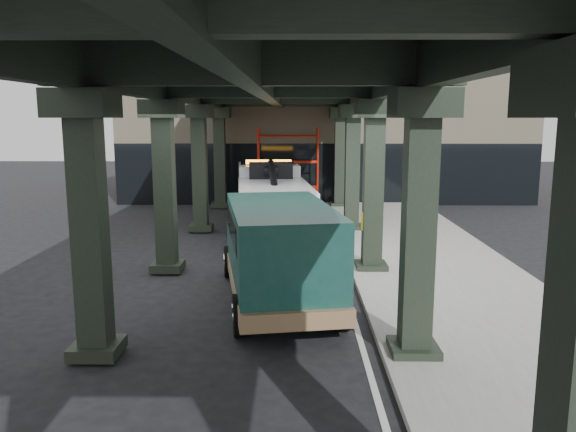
{
  "coord_description": "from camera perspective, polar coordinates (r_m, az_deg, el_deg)",
  "views": [
    {
      "loc": [
        0.36,
        -14.02,
        4.5
      ],
      "look_at": [
        0.16,
        1.96,
        1.7
      ],
      "focal_mm": 35.0,
      "sensor_mm": 36.0,
      "label": 1
    }
  ],
  "objects": [
    {
      "name": "lane_stripe",
      "position": [
        16.69,
        5.34,
        -5.73
      ],
      "size": [
        0.12,
        38.0,
        0.01
      ],
      "primitive_type": "cube",
      "color": "silver",
      "rests_on": "ground"
    },
    {
      "name": "tow_truck",
      "position": [
        21.8,
        -1.7,
        1.82
      ],
      "size": [
        3.34,
        9.08,
        2.91
      ],
      "rotation": [
        0.0,
        0.0,
        0.1
      ],
      "color": "black",
      "rests_on": "ground"
    },
    {
      "name": "towed_van",
      "position": [
        13.61,
        -0.97,
        -3.49
      ],
      "size": [
        3.3,
        6.43,
        2.49
      ],
      "rotation": [
        0.0,
        0.0,
        0.16
      ],
      "color": "#113D37",
      "rests_on": "ground"
    },
    {
      "name": "scaffolding",
      "position": [
        28.76,
        0.01,
        5.17
      ],
      "size": [
        3.08,
        0.88,
        4.0
      ],
      "color": "red",
      "rests_on": "ground"
    },
    {
      "name": "ground",
      "position": [
        14.73,
        -0.71,
        -7.85
      ],
      "size": [
        90.0,
        90.0,
        0.0
      ],
      "primitive_type": "plane",
      "color": "black",
      "rests_on": "ground"
    },
    {
      "name": "viaduct",
      "position": [
        16.06,
        -2.03,
        13.36
      ],
      "size": [
        7.4,
        32.0,
        6.4
      ],
      "color": "black",
      "rests_on": "ground"
    },
    {
      "name": "sidewalk",
      "position": [
        17.13,
        14.76,
        -5.37
      ],
      "size": [
        5.0,
        40.0,
        0.15
      ],
      "primitive_type": "cube",
      "color": "gray",
      "rests_on": "ground"
    },
    {
      "name": "building",
      "position": [
        34.06,
        3.53,
        9.08
      ],
      "size": [
        22.0,
        10.0,
        8.0
      ],
      "primitive_type": "cube",
      "color": "#C6B793",
      "rests_on": "ground"
    }
  ]
}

